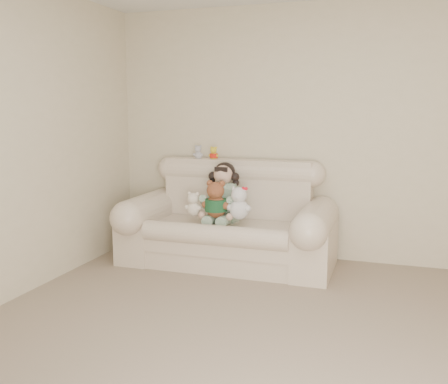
% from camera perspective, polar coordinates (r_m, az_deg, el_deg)
% --- Properties ---
extents(floor, '(5.00, 5.00, 0.00)m').
position_cam_1_polar(floor, '(3.17, 4.65, -19.77)').
color(floor, gray).
rests_on(floor, ground).
extents(wall_back, '(4.50, 0.00, 4.50)m').
position_cam_1_polar(wall_back, '(5.24, 11.41, 6.46)').
color(wall_back, beige).
rests_on(wall_back, ground).
extents(sofa, '(2.10, 0.95, 1.03)m').
position_cam_1_polar(sofa, '(5.04, 0.36, -2.47)').
color(sofa, '#FFEACD').
rests_on(sofa, floor).
extents(seated_child, '(0.39, 0.47, 0.61)m').
position_cam_1_polar(seated_child, '(5.10, -0.06, 0.06)').
color(seated_child, '#2F6D3D').
rests_on(seated_child, sofa).
extents(brown_teddy, '(0.31, 0.25, 0.43)m').
position_cam_1_polar(brown_teddy, '(4.90, -0.93, -0.42)').
color(brown_teddy, brown).
rests_on(brown_teddy, sofa).
extents(white_cat, '(0.30, 0.27, 0.38)m').
position_cam_1_polar(white_cat, '(4.84, 1.73, -0.85)').
color(white_cat, silver).
rests_on(white_cat, sofa).
extents(cream_teddy, '(0.21, 0.19, 0.28)m').
position_cam_1_polar(cream_teddy, '(5.01, -3.47, -1.09)').
color(cream_teddy, white).
rests_on(cream_teddy, sofa).
extents(yellow_mini_bear, '(0.13, 0.11, 0.17)m').
position_cam_1_polar(yellow_mini_bear, '(5.38, -1.17, 4.52)').
color(yellow_mini_bear, yellow).
rests_on(yellow_mini_bear, sofa).
extents(grey_mini_plush, '(0.14, 0.12, 0.18)m').
position_cam_1_polar(grey_mini_plush, '(5.43, -2.92, 4.63)').
color(grey_mini_plush, '#BAB9C0').
rests_on(grey_mini_plush, sofa).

